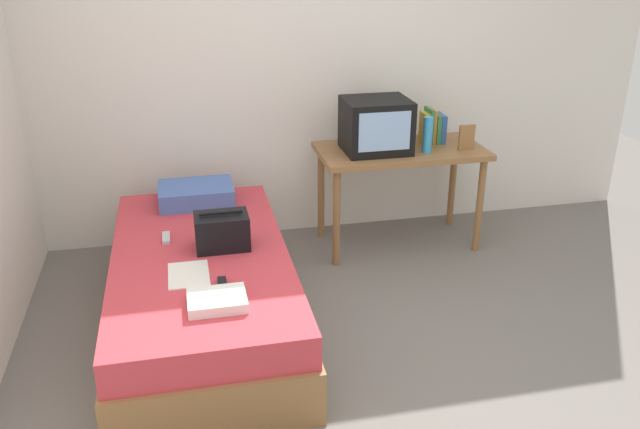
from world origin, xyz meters
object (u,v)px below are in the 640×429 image
at_px(remote_dark, 223,285).
at_px(folded_towel, 217,301).
at_px(bed, 203,289).
at_px(pillow, 196,194).
at_px(water_bottle, 427,135).
at_px(remote_silver, 166,238).
at_px(book_row, 432,127).
at_px(magazine, 189,275).
at_px(handbag, 222,231).
at_px(tv, 376,125).
at_px(desk, 400,161).
at_px(picture_frame, 467,137).

bearing_deg(remote_dark, folded_towel, -103.04).
height_order(bed, pillow, pillow).
xyz_separation_m(water_bottle, remote_silver, (-1.77, -0.48, -0.37)).
xyz_separation_m(bed, book_row, (1.71, 0.91, 0.61)).
bearing_deg(magazine, water_bottle, 29.64).
xyz_separation_m(handbag, remote_silver, (-0.31, 0.17, -0.09)).
distance_m(bed, book_row, 2.03).
bearing_deg(tv, pillow, -177.78).
xyz_separation_m(book_row, folded_towel, (-1.66, -1.50, -0.34)).
xyz_separation_m(desk, handbag, (-1.32, -0.77, -0.06)).
relative_size(remote_dark, remote_silver, 1.08).
xyz_separation_m(tv, remote_silver, (-1.44, -0.59, -0.43)).
bearing_deg(remote_dark, magazine, 134.71).
bearing_deg(remote_dark, water_bottle, 36.55).
xyz_separation_m(book_row, handbag, (-1.58, -0.87, -0.27)).
bearing_deg(water_bottle, book_row, 60.84).
bearing_deg(desk, remote_dark, -137.72).
distance_m(book_row, folded_towel, 2.27).
relative_size(handbag, folded_towel, 1.07).
distance_m(remote_silver, folded_towel, 0.84).
height_order(tv, folded_towel, tv).
distance_m(water_bottle, remote_silver, 1.87).
bearing_deg(remote_silver, tv, 22.19).
bearing_deg(handbag, desk, 30.46).
xyz_separation_m(picture_frame, remote_silver, (-2.06, -0.48, -0.34)).
bearing_deg(handbag, book_row, 28.93).
xyz_separation_m(tv, magazine, (-1.33, -1.05, -0.43)).
relative_size(tv, book_row, 1.78).
distance_m(magazine, folded_towel, 0.36).
distance_m(remote_dark, folded_towel, 0.18).
distance_m(desk, book_row, 0.35).
bearing_deg(folded_towel, desk, 45.16).
bearing_deg(water_bottle, magazine, -150.36).
bearing_deg(pillow, handbag, -80.92).
bearing_deg(desk, tv, -175.61).
bearing_deg(magazine, folded_towel, -69.74).
distance_m(tv, water_bottle, 0.36).
distance_m(bed, remote_silver, 0.37).
distance_m(desk, handbag, 1.53).
height_order(tv, handbag, tv).
xyz_separation_m(water_bottle, book_row, (0.13, 0.22, -0.01)).
relative_size(bed, remote_silver, 13.89).
height_order(pillow, handbag, handbag).
xyz_separation_m(tv, handbag, (-1.12, -0.76, -0.34)).
bearing_deg(handbag, tv, 34.07).
height_order(pillow, magazine, pillow).
relative_size(bed, tv, 4.55).
bearing_deg(remote_silver, book_row, 20.29).
relative_size(picture_frame, pillow, 0.36).
bearing_deg(tv, bed, -147.74).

